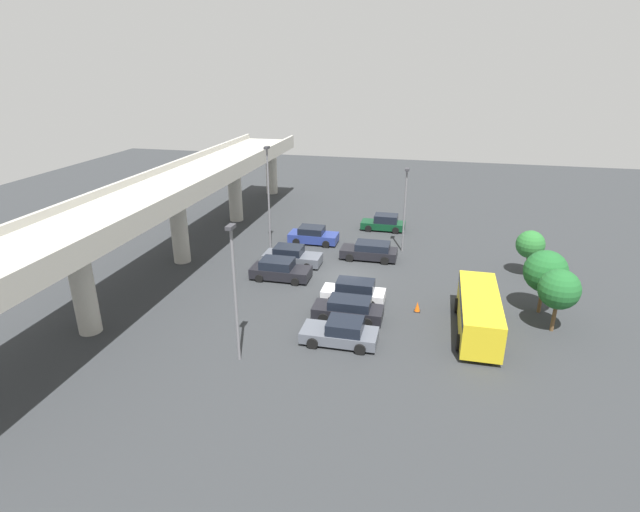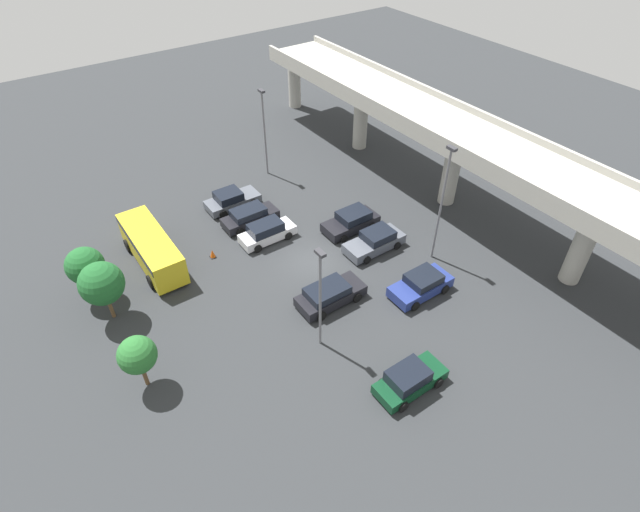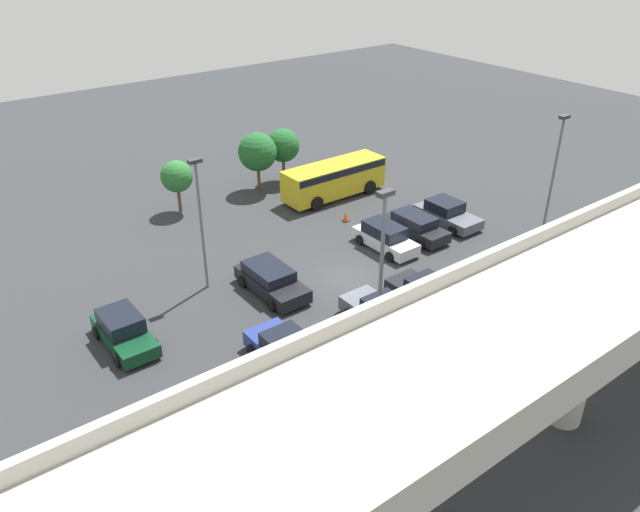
{
  "view_description": "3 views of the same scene",
  "coord_description": "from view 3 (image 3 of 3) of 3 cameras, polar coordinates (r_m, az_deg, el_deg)",
  "views": [
    {
      "loc": [
        -35.6,
        -6.24,
        15.86
      ],
      "look_at": [
        -0.02,
        2.08,
        1.56
      ],
      "focal_mm": 28.0,
      "sensor_mm": 36.0,
      "label": 1
    },
    {
      "loc": [
        23.42,
        -15.53,
        24.42
      ],
      "look_at": [
        1.35,
        -0.16,
        1.59
      ],
      "focal_mm": 28.0,
      "sensor_mm": 36.0,
      "label": 2
    },
    {
      "loc": [
        19.51,
        23.38,
        18.2
      ],
      "look_at": [
        2.01,
        0.22,
        2.18
      ],
      "focal_mm": 35.0,
      "sensor_mm": 36.0,
      "label": 3
    }
  ],
  "objects": [
    {
      "name": "lamp_post_mid_lot",
      "position": [
        40.23,
        20.64,
        7.4
      ],
      "size": [
        0.7,
        0.35,
        8.03
      ],
      "color": "slate",
      "rests_on": "ground_plane"
    },
    {
      "name": "parked_car_3",
      "position": [
        32.99,
        9.94,
        -3.54
      ],
      "size": [
        2.26,
        4.61,
        1.59
      ],
      "rotation": [
        0.0,
        0.0,
        -1.57
      ],
      "color": "black",
      "rests_on": "ground_plane"
    },
    {
      "name": "parked_car_7",
      "position": [
        31.32,
        -17.52,
        -6.53
      ],
      "size": [
        2.08,
        4.35,
        1.6
      ],
      "rotation": [
        0.0,
        0.0,
        1.57
      ],
      "color": "#0C381E",
      "rests_on": "ground_plane"
    },
    {
      "name": "parked_car_1",
      "position": [
        40.17,
        8.68,
        2.74
      ],
      "size": [
        2.07,
        4.58,
        1.47
      ],
      "rotation": [
        0.0,
        0.0,
        1.57
      ],
      "color": "black",
      "rests_on": "ground_plane"
    },
    {
      "name": "parked_car_0",
      "position": [
        42.29,
        11.52,
        3.84
      ],
      "size": [
        2.26,
        4.57,
        1.53
      ],
      "rotation": [
        0.0,
        0.0,
        1.57
      ],
      "color": "#515660",
      "rests_on": "ground_plane"
    },
    {
      "name": "parked_car_6",
      "position": [
        28.67,
        -2.99,
        -8.69
      ],
      "size": [
        2.24,
        4.52,
        1.56
      ],
      "rotation": [
        0.0,
        0.0,
        -1.57
      ],
      "color": "navy",
      "rests_on": "ground_plane"
    },
    {
      "name": "lamp_post_near_aisle",
      "position": [
        33.13,
        -10.88,
        3.73
      ],
      "size": [
        0.7,
        0.35,
        7.45
      ],
      "color": "slate",
      "rests_on": "ground_plane"
    },
    {
      "name": "highway_overpass",
      "position": [
        24.89,
        23.63,
        -3.55
      ],
      "size": [
        49.78,
        6.01,
        7.41
      ],
      "color": "#ADAAA0",
      "rests_on": "ground_plane"
    },
    {
      "name": "lamp_post_by_overpass",
      "position": [
        25.08,
        5.57,
        -2.23
      ],
      "size": [
        0.7,
        0.35,
        9.18
      ],
      "color": "slate",
      "rests_on": "ground_plane"
    },
    {
      "name": "traffic_cone",
      "position": [
        41.91,
        2.37,
        3.62
      ],
      "size": [
        0.44,
        0.44,
        0.7
      ],
      "color": "black",
      "rests_on": "ground_plane"
    },
    {
      "name": "tree_front_left",
      "position": [
        47.61,
        -3.4,
        10.05
      ],
      "size": [
        2.51,
        2.51,
        4.13
      ],
      "color": "brown",
      "rests_on": "ground_plane"
    },
    {
      "name": "tree_front_right",
      "position": [
        43.45,
        -12.97,
        7.09
      ],
      "size": [
        2.17,
        2.17,
        3.7
      ],
      "color": "brown",
      "rests_on": "ground_plane"
    },
    {
      "name": "ground_plane",
      "position": [
        35.47,
        2.38,
        -2.01
      ],
      "size": [
        103.7,
        103.7,
        0.0
      ],
      "primitive_type": "plane",
      "color": "#2D3033"
    },
    {
      "name": "parked_car_5",
      "position": [
        33.92,
        -4.5,
        -2.2
      ],
      "size": [
        2.24,
        4.78,
        1.49
      ],
      "rotation": [
        0.0,
        0.0,
        1.57
      ],
      "color": "black",
      "rests_on": "ground_plane"
    },
    {
      "name": "parked_car_2",
      "position": [
        38.43,
        5.97,
        1.73
      ],
      "size": [
        1.96,
        4.42,
        1.6
      ],
      "rotation": [
        0.0,
        0.0,
        1.57
      ],
      "color": "silver",
      "rests_on": "ground_plane"
    },
    {
      "name": "shuttle_bus",
      "position": [
        45.27,
        1.29,
        7.22
      ],
      "size": [
        7.86,
        2.63,
        2.48
      ],
      "rotation": [
        0.0,
        0.0,
        3.14
      ],
      "color": "gold",
      "rests_on": "ground_plane"
    },
    {
      "name": "tree_front_centre",
      "position": [
        46.03,
        -5.74,
        9.44
      ],
      "size": [
        2.81,
        2.81,
        4.4
      ],
      "color": "brown",
      "rests_on": "ground_plane"
    },
    {
      "name": "parked_car_4",
      "position": [
        31.2,
        5.95,
        -5.36
      ],
      "size": [
        2.21,
        4.78,
        1.56
      ],
      "rotation": [
        0.0,
        0.0,
        -1.57
      ],
      "color": "#515660",
      "rests_on": "ground_plane"
    }
  ]
}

